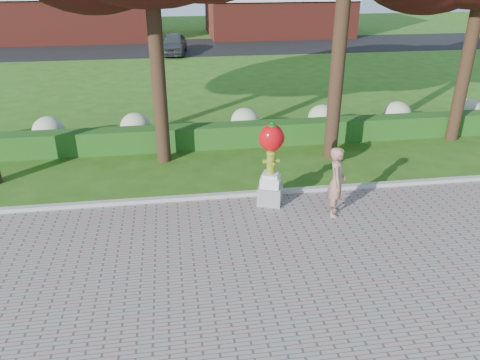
% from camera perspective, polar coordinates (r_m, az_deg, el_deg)
% --- Properties ---
extents(ground, '(100.00, 100.00, 0.00)m').
position_cam_1_polar(ground, '(10.49, 2.06, -9.61)').
color(ground, '#2C5916').
rests_on(ground, ground).
extents(curb, '(40.00, 0.18, 0.15)m').
position_cam_1_polar(curb, '(12.99, -0.32, -1.84)').
color(curb, '#ADADA5').
rests_on(curb, ground).
extents(lawn_hedge, '(24.00, 0.70, 0.80)m').
position_cam_1_polar(lawn_hedge, '(16.51, -2.32, 5.43)').
color(lawn_hedge, '#234E16').
rests_on(lawn_hedge, ground).
extents(hydrangea_row, '(20.10, 1.10, 0.99)m').
position_cam_1_polar(hydrangea_row, '(17.47, -0.82, 7.09)').
color(hydrangea_row, '#C0C496').
rests_on(hydrangea_row, ground).
extents(street, '(50.00, 8.00, 0.02)m').
position_cam_1_polar(street, '(36.97, -6.08, 15.80)').
color(street, black).
rests_on(street, ground).
extents(hydrant_sculpture, '(0.79, 0.79, 2.28)m').
position_cam_1_polar(hydrant_sculpture, '(12.18, 3.80, 2.27)').
color(hydrant_sculpture, gray).
rests_on(hydrant_sculpture, walkway).
extents(woman, '(0.63, 0.78, 1.83)m').
position_cam_1_polar(woman, '(11.95, 11.68, -0.22)').
color(woman, '#A5715E').
rests_on(woman, walkway).
extents(parked_car, '(2.08, 4.23, 1.39)m').
position_cam_1_polar(parked_car, '(34.22, -8.09, 16.13)').
color(parked_car, '#3C3F43').
rests_on(parked_car, street).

